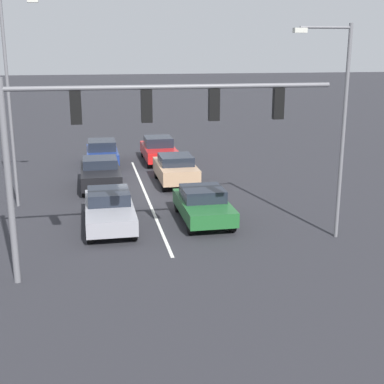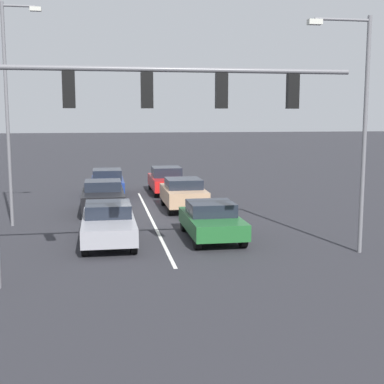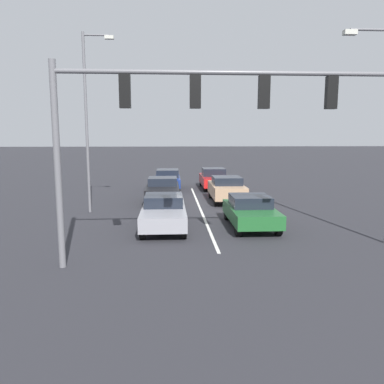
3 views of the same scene
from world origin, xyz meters
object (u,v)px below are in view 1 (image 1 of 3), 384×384
Objects in this scene: car_darkgreen_leftlane_front at (203,204)px; street_lamp_right_shoulder at (12,91)px; car_tan_leftlane_second at (176,169)px; car_red_leftlane_third at (159,149)px; car_navy_midlane_third at (102,152)px; car_gray_midlane_front at (109,208)px; traffic_signal_gantry at (127,125)px; car_black_midlane_second at (100,173)px; street_lamp_left_shoulder at (338,118)px.

car_darkgreen_leftlane_front is 9.47m from street_lamp_right_shoulder.
car_red_leftlane_third is (0.11, -5.77, -0.04)m from car_tan_leftlane_second.
car_red_leftlane_third reaches higher than car_navy_midlane_third.
traffic_signal_gantry is (-0.46, 4.81, 3.96)m from car_gray_midlane_front.
car_red_leftlane_third is 0.46× the size of traffic_signal_gantry.
car_black_midlane_second is at bearing -86.77° from traffic_signal_gantry.
traffic_signal_gantry is 1.09× the size of street_lamp_right_shoulder.
street_lamp_right_shoulder is at bearing -25.98° from car_darkgreen_leftlane_front.
car_black_midlane_second is at bearing -88.52° from car_gray_midlane_front.
car_black_midlane_second reaches higher than car_gray_midlane_front.
car_gray_midlane_front is 1.04× the size of car_red_leftlane_third.
street_lamp_left_shoulder is (-4.45, 14.86, 3.70)m from car_red_leftlane_third.
car_tan_leftlane_second is 5.77m from car_red_leftlane_third.
street_lamp_right_shoulder is (7.46, 2.60, 4.26)m from car_tan_leftlane_second.
street_lamp_left_shoulder is at bearing 115.49° from car_tan_leftlane_second.
car_gray_midlane_front is 6.25m from traffic_signal_gantry.
car_black_midlane_second is at bearing 87.29° from car_navy_midlane_third.
car_gray_midlane_front is at bearing -20.10° from street_lamp_left_shoulder.
street_lamp_right_shoulder is (7.36, 8.37, 4.30)m from car_red_leftlane_third.
car_darkgreen_leftlane_front is (-3.78, 0.12, -0.01)m from car_gray_midlane_front.
street_lamp_right_shoulder reaches higher than car_black_midlane_second.
street_lamp_left_shoulder is at bearing 146.45° from car_darkgreen_leftlane_front.
street_lamp_right_shoulder reaches higher than car_navy_midlane_third.
street_lamp_right_shoulder is (3.62, 2.60, 4.31)m from car_black_midlane_second.
car_navy_midlane_third is at bearing -57.29° from car_tan_leftlane_second.
car_gray_midlane_front is at bearing -84.52° from traffic_signal_gantry.
car_darkgreen_leftlane_front is 6.28m from car_tan_leftlane_second.
street_lamp_left_shoulder is (-11.80, 6.50, -0.60)m from street_lamp_right_shoulder.
car_black_midlane_second is 6.87m from car_red_leftlane_third.
car_navy_midlane_third is 0.54× the size of street_lamp_left_shoulder.
street_lamp_left_shoulder is at bearing 106.66° from car_red_leftlane_third.
street_lamp_left_shoulder reaches higher than car_black_midlane_second.
street_lamp_left_shoulder is at bearing -166.12° from traffic_signal_gantry.
car_gray_midlane_front is 0.48× the size of traffic_signal_gantry.
car_tan_leftlane_second is 0.41× the size of traffic_signal_gantry.
car_black_midlane_second is 0.44× the size of traffic_signal_gantry.
car_darkgreen_leftlane_front is 0.53× the size of street_lamp_left_shoulder.
car_navy_midlane_third is at bearing -115.40° from street_lamp_right_shoulder.
car_red_leftlane_third is 15.95m from street_lamp_left_shoulder.
car_black_midlane_second is at bearing 57.07° from car_red_leftlane_third.
car_gray_midlane_front is at bearing 73.30° from car_red_leftlane_third.
car_gray_midlane_front is 12.45m from car_red_leftlane_third.
car_tan_leftlane_second is at bearing -179.98° from car_black_midlane_second.
car_tan_leftlane_second is at bearing 122.71° from car_navy_midlane_third.
traffic_signal_gantry reaches higher than car_navy_midlane_third.
car_tan_leftlane_second is 0.88× the size of car_red_leftlane_third.
car_tan_leftlane_second is 3.85m from car_black_midlane_second.
car_red_leftlane_third is 3.48m from car_navy_midlane_third.
traffic_signal_gantry is 1.28× the size of street_lamp_left_shoulder.
car_black_midlane_second is 5.58m from car_navy_midlane_third.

